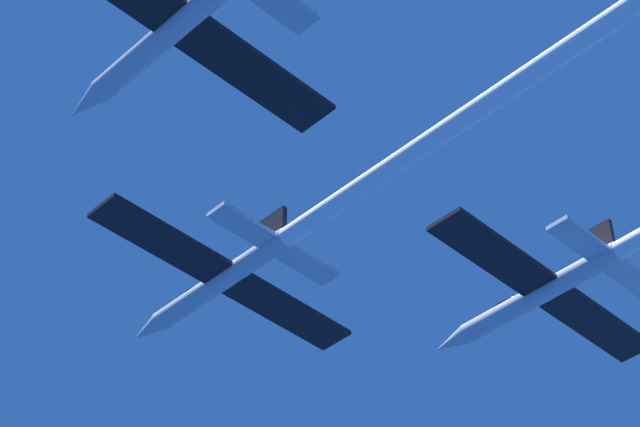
% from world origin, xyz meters
% --- Properties ---
extents(jet_lead, '(16.05, 49.45, 2.66)m').
position_xyz_m(jet_lead, '(0.51, -14.54, 0.37)').
color(jet_lead, '#B2BAC6').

